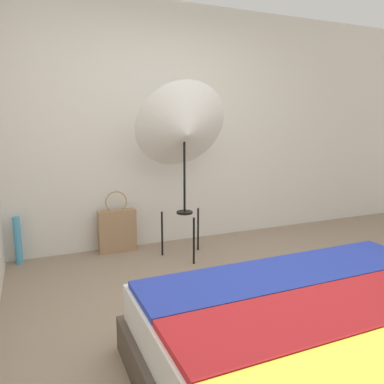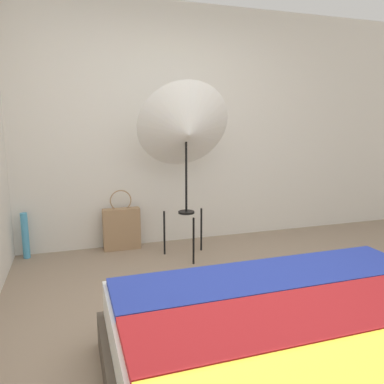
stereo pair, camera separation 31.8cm
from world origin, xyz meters
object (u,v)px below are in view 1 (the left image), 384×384
at_px(photo_umbrella, 184,131).
at_px(tote_bag, 117,230).
at_px(bed, 381,374).
at_px(paper_roll, 18,240).

height_order(photo_umbrella, tote_bag, photo_umbrella).
relative_size(bed, tote_bag, 3.11).
height_order(bed, tote_bag, tote_bag).
height_order(bed, paper_roll, paper_roll).
relative_size(bed, paper_roll, 4.33).
bearing_deg(bed, tote_bag, 102.60).
bearing_deg(paper_roll, photo_umbrella, -15.92).
relative_size(photo_umbrella, tote_bag, 2.67).
relative_size(tote_bag, paper_roll, 1.39).
bearing_deg(tote_bag, photo_umbrella, -34.92).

